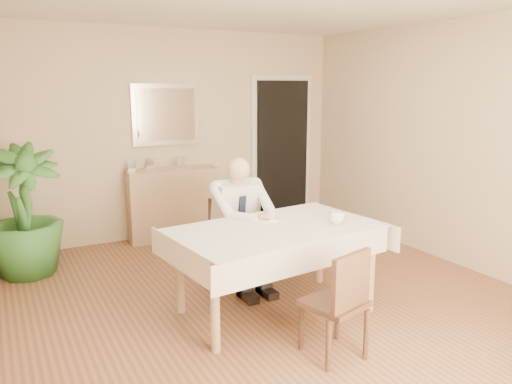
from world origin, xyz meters
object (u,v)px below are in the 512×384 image
seated_man (244,218)px  coffee_mug (336,217)px  dining_table (276,237)px  sideboard (173,203)px  chair_far (231,234)px  potted_palm (23,211)px  chair_near (341,299)px

seated_man → coffee_mug: bearing=-55.7°
dining_table → sideboard: sideboard is taller
dining_table → coffee_mug: bearing=-22.9°
chair_far → potted_palm: (-1.79, 1.08, 0.21)m
chair_far → chair_near: (0.01, -1.74, -0.00)m
coffee_mug → sideboard: (-0.56, 2.61, -0.36)m
chair_near → seated_man: size_ratio=0.65×
dining_table → coffee_mug: 0.55m
seated_man → sideboard: (-0.06, 1.87, -0.25)m
sideboard → chair_far: bearing=-83.8°
chair_near → sideboard: 3.33m
seated_man → sideboard: 1.89m
coffee_mug → sideboard: sideboard is taller
seated_man → chair_near: bearing=-89.4°
chair_near → potted_palm: potted_palm is taller
chair_far → sideboard: bearing=88.8°
seated_man → dining_table: bearing=-90.0°
chair_near → coffee_mug: size_ratio=6.01×
chair_near → coffee_mug: coffee_mug is taller
chair_near → coffee_mug: bearing=40.2°
seated_man → sideboard: size_ratio=1.12×
chair_near → coffee_mug: 0.94m
dining_table → sideboard: 2.47m
dining_table → potted_palm: bearing=126.2°
chair_near → potted_palm: size_ratio=0.61×
chair_near → seated_man: 1.48m
sideboard → potted_palm: size_ratio=0.83×
dining_table → sideboard: size_ratio=1.64×
chair_far → potted_palm: size_ratio=0.61×
coffee_mug → sideboard: 2.70m
chair_near → dining_table: bearing=75.6°
dining_table → sideboard: bearing=85.0°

